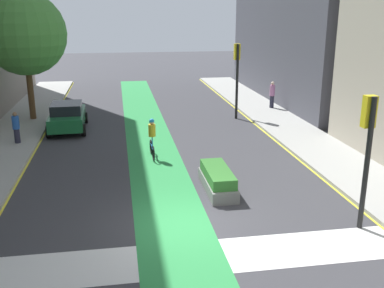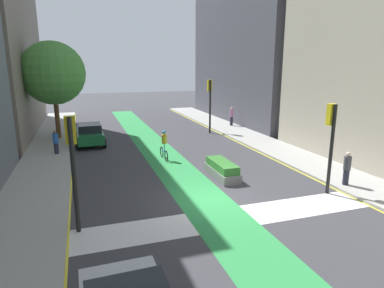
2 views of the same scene
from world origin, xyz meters
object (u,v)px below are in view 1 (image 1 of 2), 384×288
Objects in this scene: traffic_signal_near_right at (368,137)px; cyclist_in_lane at (152,137)px; street_tree_near at (25,34)px; pedestrian_sidewalk_left_a at (16,127)px; car_green_left_far at (67,116)px; pedestrian_sidewalk_right_b at (272,94)px; median_planter at (218,180)px; traffic_signal_far_right at (237,67)px.

cyclist_in_lane is (-5.78, 7.76, -1.92)m from traffic_signal_near_right.
cyclist_in_lane is 0.25× the size of street_tree_near.
car_green_left_far is at bearing 50.95° from pedestrian_sidewalk_left_a.
traffic_signal_near_right reaches higher than pedestrian_sidewalk_right_b.
pedestrian_sidewalk_right_b is (8.76, 8.92, 0.08)m from cyclist_in_lane.
median_planter is at bearing -57.41° from car_green_left_far.
traffic_signal_far_right is (-0.03, 14.73, 0.28)m from traffic_signal_near_right.
traffic_signal_near_right is at bearing -41.37° from pedestrian_sidewalk_left_a.
pedestrian_sidewalk_left_a is (-12.19, -3.96, -2.24)m from traffic_signal_far_right.
pedestrian_sidewalk_left_a is (-2.18, -2.69, 0.14)m from car_green_left_far.
street_tree_near is at bearing 128.42° from cyclist_in_lane.
median_planter is (8.65, -12.51, -4.75)m from street_tree_near.
pedestrian_sidewalk_right_b is 14.77m from median_planter.
cyclist_in_lane is (4.26, -5.69, 0.17)m from car_green_left_far.
car_green_left_far is (-10.01, -1.28, -2.37)m from traffic_signal_far_right.
car_green_left_far is 11.80m from median_planter.
traffic_signal_near_right is 0.97× the size of car_green_left_far.
traffic_signal_far_right is 1.07× the size of car_green_left_far.
traffic_signal_near_right is at bearing -89.87° from traffic_signal_far_right.
street_tree_near is (-12.35, 16.03, 2.27)m from traffic_signal_near_right.
pedestrian_sidewalk_right_b is 0.63× the size of median_planter.
traffic_signal_near_right is 9.86m from cyclist_in_lane.
cyclist_in_lane is at bearing -51.58° from street_tree_near.
traffic_signal_far_right reaches higher than pedestrian_sidewalk_left_a.
traffic_signal_near_right is 2.22× the size of cyclist_in_lane.
traffic_signal_near_right is at bearing -53.28° from cyclist_in_lane.
traffic_signal_far_right is at bearing 90.13° from traffic_signal_near_right.
traffic_signal_near_right is 0.55× the size of street_tree_near.
cyclist_in_lane is 1.05× the size of pedestrian_sidewalk_right_b.
cyclist_in_lane is at bearing -129.52° from traffic_signal_far_right.
car_green_left_far is 2.41× the size of pedestrian_sidewalk_right_b.
car_green_left_far is at bearing -166.11° from pedestrian_sidewalk_right_b.
pedestrian_sidewalk_right_b is at bearing 2.39° from street_tree_near.
street_tree_near is (-6.57, 8.28, 4.19)m from cyclist_in_lane.
median_planter is (-3.66, -11.21, -2.77)m from traffic_signal_far_right.
traffic_signal_far_right is 10.37m from car_green_left_far.
street_tree_near is 2.66× the size of median_planter.
car_green_left_far is at bearing -48.27° from street_tree_near.
street_tree_near is at bearing 124.66° from median_planter.
median_planter is at bearing 136.42° from traffic_signal_near_right.
pedestrian_sidewalk_right_b is at bearing 32.85° from traffic_signal_far_right.
traffic_signal_near_right is 16.92m from car_green_left_far.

